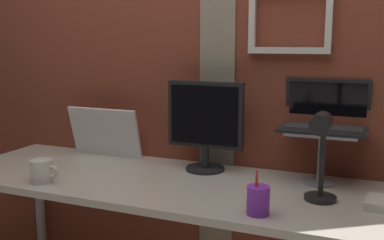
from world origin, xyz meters
TOP-DOWN VIEW (x-y plane):
  - brick_wall_back at (0.00, 0.44)m, footprint 3.05×0.16m
  - desk at (0.04, 0.05)m, footprint 2.15×0.66m
  - monitor at (0.06, 0.26)m, footprint 0.35×0.18m
  - laptop_stand at (0.58, 0.26)m, footprint 0.28×0.22m
  - laptop at (0.58, 0.31)m, footprint 0.35×0.24m
  - whiteboard_panel at (-0.50, 0.29)m, footprint 0.39×0.08m
  - desk_lamp at (0.60, -0.01)m, footprint 0.12×0.20m
  - pen_cup at (0.42, -0.18)m, footprint 0.08×0.08m
  - coffee_mug at (-0.50, -0.18)m, footprint 0.13×0.09m

SIDE VIEW (x-z plane):
  - desk at x=0.04m, z-range 0.31..1.08m
  - coffee_mug at x=-0.50m, z-range 0.77..0.87m
  - pen_cup at x=0.42m, z-range 0.74..0.90m
  - whiteboard_panel at x=-0.50m, z-range 0.77..1.02m
  - laptop_stand at x=0.58m, z-range 0.81..1.03m
  - desk_lamp at x=0.60m, z-range 0.81..1.15m
  - monitor at x=0.06m, z-range 0.80..1.21m
  - laptop at x=0.58m, z-range 0.94..1.15m
  - brick_wall_back at x=0.00m, z-range 0.00..2.41m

